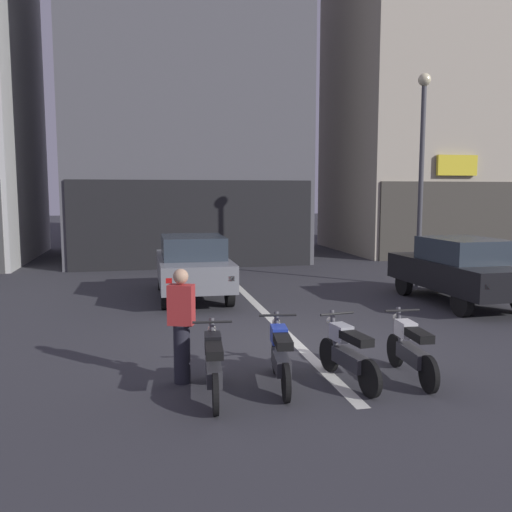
% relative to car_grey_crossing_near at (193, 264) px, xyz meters
% --- Properties ---
extents(ground_plane, '(120.00, 120.00, 0.00)m').
position_rel_car_grey_crossing_near_xyz_m(ground_plane, '(1.44, -4.79, -0.89)').
color(ground_plane, '#333338').
extents(lane_centre_line, '(0.20, 18.00, 0.01)m').
position_rel_car_grey_crossing_near_xyz_m(lane_centre_line, '(1.44, 1.21, -0.88)').
color(lane_centre_line, silver).
rests_on(lane_centre_line, ground).
extents(building_mid_block, '(9.16, 8.60, 15.13)m').
position_rel_car_grey_crossing_near_xyz_m(building_mid_block, '(0.56, 9.81, 6.67)').
color(building_mid_block, '#56565B').
rests_on(building_mid_block, ground).
extents(building_far_right, '(8.41, 7.48, 21.16)m').
position_rel_car_grey_crossing_near_xyz_m(building_far_right, '(12.11, 9.82, 9.67)').
color(building_far_right, '#B2A893').
rests_on(building_far_right, ground).
extents(car_grey_crossing_near, '(1.78, 4.11, 1.64)m').
position_rel_car_grey_crossing_near_xyz_m(car_grey_crossing_near, '(0.00, 0.00, 0.00)').
color(car_grey_crossing_near, black).
rests_on(car_grey_crossing_near, ground).
extents(car_black_parked_kerbside, '(1.86, 4.14, 1.64)m').
position_rel_car_grey_crossing_near_xyz_m(car_black_parked_kerbside, '(6.39, -2.12, 0.00)').
color(car_black_parked_kerbside, black).
rests_on(car_black_parked_kerbside, ground).
extents(street_lamp, '(0.36, 0.36, 6.10)m').
position_rel_car_grey_crossing_near_xyz_m(street_lamp, '(6.66, 0.41, 2.88)').
color(street_lamp, '#47474C').
rests_on(street_lamp, ground).
extents(motorcycle_black_row_leftmost, '(0.55, 1.67, 0.98)m').
position_rel_car_grey_crossing_near_xyz_m(motorcycle_black_row_leftmost, '(-0.38, -6.99, -0.43)').
color(motorcycle_black_row_leftmost, black).
rests_on(motorcycle_black_row_leftmost, ground).
extents(motorcycle_blue_row_left_mid, '(0.55, 1.67, 0.98)m').
position_rel_car_grey_crossing_near_xyz_m(motorcycle_blue_row_left_mid, '(0.61, -6.77, -0.43)').
color(motorcycle_blue_row_left_mid, black).
rests_on(motorcycle_blue_row_left_mid, ground).
extents(motorcycle_silver_row_centre, '(0.55, 1.66, 0.98)m').
position_rel_car_grey_crossing_near_xyz_m(motorcycle_silver_row_centre, '(1.59, -6.85, -0.43)').
color(motorcycle_silver_row_centre, black).
rests_on(motorcycle_silver_row_centre, ground).
extents(motorcycle_white_row_right_mid, '(0.55, 1.67, 0.98)m').
position_rel_car_grey_crossing_near_xyz_m(motorcycle_white_row_right_mid, '(2.58, -6.86, -0.43)').
color(motorcycle_white_row_right_mid, black).
rests_on(motorcycle_white_row_right_mid, ground).
extents(person_by_motorcycles, '(0.41, 0.33, 1.67)m').
position_rel_car_grey_crossing_near_xyz_m(person_by_motorcycles, '(-0.75, -6.34, -0.03)').
color(person_by_motorcycles, '#23232D').
rests_on(person_by_motorcycles, ground).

